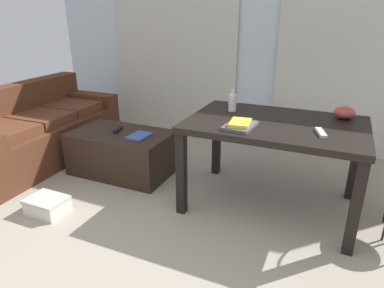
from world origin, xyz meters
TOP-DOWN VIEW (x-y plane):
  - ground_plane at (0.00, 1.21)m, footprint 7.73×7.73m
  - wall_back at (0.00, 3.22)m, footprint 5.69×0.10m
  - curtains at (0.00, 3.13)m, footprint 3.89×0.03m
  - couch at (-2.02, 1.62)m, footprint 0.87×1.86m
  - coffee_table at (-0.96, 1.69)m, footprint 0.98×0.59m
  - craft_table at (0.54, 1.66)m, footprint 1.35×0.90m
  - bottle_near at (0.14, 1.82)m, footprint 0.07×0.07m
  - bowl at (1.02, 1.96)m, footprint 0.16×0.16m
  - book_stack at (0.33, 1.41)m, footprint 0.22×0.30m
  - tv_remote_on_table at (0.88, 1.50)m, footprint 0.10×0.19m
  - tv_remote_primary at (-1.01, 1.72)m, footprint 0.08×0.16m
  - magazine at (-0.72, 1.66)m, footprint 0.18×0.25m
  - shoebox at (-1.08, 0.80)m, footprint 0.31×0.24m

SIDE VIEW (x-z plane):
  - ground_plane at x=0.00m, z-range 0.00..0.00m
  - shoebox at x=-1.08m, z-range 0.00..0.13m
  - coffee_table at x=-0.96m, z-range 0.00..0.43m
  - couch at x=-2.02m, z-range -0.09..0.71m
  - magazine at x=-0.72m, z-range 0.43..0.44m
  - tv_remote_primary at x=-1.01m, z-range 0.43..0.45m
  - craft_table at x=0.54m, z-range 0.28..1.02m
  - tv_remote_on_table at x=0.88m, z-range 0.74..0.76m
  - book_stack at x=0.33m, z-range 0.74..0.78m
  - bowl at x=1.02m, z-range 0.74..0.84m
  - bottle_near at x=0.14m, z-range 0.72..0.91m
  - curtains at x=0.00m, z-range 0.00..2.28m
  - wall_back at x=0.00m, z-range 0.00..2.69m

